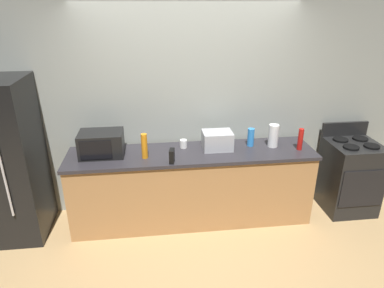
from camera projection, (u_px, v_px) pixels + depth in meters
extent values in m
plane|color=tan|center=(196.00, 238.00, 3.91)|extent=(8.00, 8.00, 0.00)
cube|color=#9EA399|center=(188.00, 104.00, 4.12)|extent=(6.40, 0.10, 2.70)
cube|color=#B27F4C|center=(192.00, 188.00, 4.11)|extent=(2.80, 0.60, 0.86)
cube|color=#2D2B30|center=(192.00, 154.00, 3.93)|extent=(2.84, 0.64, 0.04)
cube|color=black|center=(4.00, 162.00, 3.70)|extent=(0.72, 0.70, 1.80)
cylinder|color=silver|center=(2.00, 168.00, 3.33)|extent=(0.02, 0.02, 1.10)
cube|color=black|center=(349.00, 177.00, 4.32)|extent=(0.60, 0.60, 0.90)
cube|color=black|center=(363.00, 189.00, 4.05)|extent=(0.55, 0.02, 0.48)
cube|color=black|center=(345.00, 129.00, 4.37)|extent=(0.60, 0.04, 0.18)
cylinder|color=black|center=(351.00, 147.00, 4.02)|extent=(0.18, 0.18, 0.02)
cylinder|color=black|center=(372.00, 146.00, 4.05)|extent=(0.18, 0.18, 0.02)
cylinder|color=black|center=(341.00, 140.00, 4.24)|extent=(0.18, 0.18, 0.02)
cylinder|color=black|center=(360.00, 139.00, 4.27)|extent=(0.18, 0.18, 0.02)
cube|color=black|center=(102.00, 144.00, 3.81)|extent=(0.48, 0.34, 0.27)
cube|color=black|center=(96.00, 150.00, 3.64)|extent=(0.34, 0.01, 0.21)
cube|color=#B7BABF|center=(217.00, 140.00, 3.97)|extent=(0.34, 0.26, 0.21)
cylinder|color=white|center=(273.00, 136.00, 4.03)|extent=(0.12, 0.12, 0.27)
cube|color=black|center=(172.00, 156.00, 3.65)|extent=(0.07, 0.12, 0.15)
cylinder|color=#338CE5|center=(251.00, 137.00, 4.06)|extent=(0.08, 0.08, 0.22)
cylinder|color=red|center=(300.00, 139.00, 3.94)|extent=(0.06, 0.06, 0.26)
cylinder|color=orange|center=(144.00, 146.00, 3.73)|extent=(0.07, 0.07, 0.28)
cylinder|color=white|center=(183.00, 144.00, 4.03)|extent=(0.08, 0.08, 0.10)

